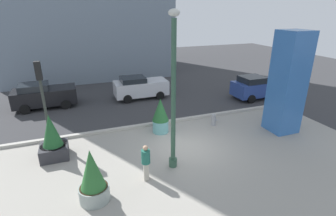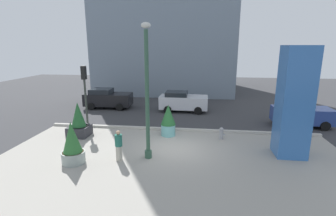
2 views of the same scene
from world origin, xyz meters
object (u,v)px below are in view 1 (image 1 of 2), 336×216
Objects in this scene: lamp_post at (173,98)px; car_curb_west at (44,95)px; fire_hydrant at (214,120)px; potted_plant_by_pillar at (93,178)px; potted_plant_near_right at (160,116)px; traffic_light_corner at (42,89)px; car_passing_lane at (140,87)px; pedestrian_crossing at (146,161)px; potted_plant_curbside at (52,140)px; art_pillar_blue at (288,83)px; car_far_lane at (257,87)px.

car_curb_west is at bearing 120.05° from lamp_post.
fire_hydrant is 0.18× the size of car_curb_west.
potted_plant_by_pillar is 1.05× the size of potted_plant_near_right.
fire_hydrant is (3.89, 3.21, -2.86)m from lamp_post.
traffic_light_corner is (-5.26, 4.47, -0.34)m from lamp_post.
car_curb_west is at bearing 133.95° from potted_plant_near_right.
car_passing_lane is at bearing 85.79° from potted_plant_near_right.
potted_plant_by_pillar is at bearing -165.45° from pedestrian_crossing.
potted_plant_curbside is 2.92× the size of fire_hydrant.
lamp_post is at bearing -96.15° from car_passing_lane.
potted_plant_near_right is at bearing 80.32° from lamp_post.
potted_plant_near_right is at bearing 162.24° from art_pillar_blue.
car_curb_west is 15.89m from car_far_lane.
lamp_post is at bearing -27.99° from potted_plant_curbside.
lamp_post is 8.83× the size of fire_hydrant.
car_far_lane is at bearing 32.84° from pedestrian_crossing.
potted_plant_by_pillar is 6.11m from traffic_light_corner.
lamp_post is 1.57× the size of car_curb_west.
potted_plant_near_right is (4.08, 4.49, 0.07)m from potted_plant_by_pillar.
potted_plant_by_pillar is 11.76m from car_passing_lane.
traffic_light_corner reaches higher than potted_plant_by_pillar.
potted_plant_by_pillar reaches higher than pedestrian_crossing.
potted_plant_by_pillar is at bearing -78.04° from car_curb_west.
lamp_post is 1.55× the size of traffic_light_corner.
lamp_post is 4.20× the size of pedestrian_crossing.
potted_plant_curbside is (-12.20, 1.33, -1.88)m from art_pillar_blue.
lamp_post is 3.28× the size of potted_plant_near_right.
lamp_post reaches higher than potted_plant_by_pillar.
potted_plant_curbside is at bearing 138.93° from pedestrian_crossing.
lamp_post is 6.09m from potted_plant_curbside.
fire_hydrant is at bearing -66.73° from car_passing_lane.
potted_plant_by_pillar is at bearing -150.03° from fire_hydrant.
car_curb_west is 1.07× the size of car_far_lane.
car_passing_lane is at bearing 76.73° from pedestrian_crossing.
pedestrian_crossing is at bearing -41.07° from potted_plant_curbside.
potted_plant_by_pillar is at bearing -68.09° from potted_plant_curbside.
potted_plant_by_pillar reaches higher than fire_hydrant.
pedestrian_crossing is (-8.59, -1.82, -1.93)m from art_pillar_blue.
car_far_lane is (2.41, 5.29, -1.92)m from art_pillar_blue.
potted_plant_near_right is 5.62m from potted_plant_curbside.
lamp_post is 10.13m from car_passing_lane.
potted_plant_near_right is 1.28× the size of pedestrian_crossing.
car_passing_lane is 0.98× the size of car_curb_west.
lamp_post reaches higher than potted_plant_near_right.
art_pillar_blue is 3.56× the size of pedestrian_crossing.
potted_plant_by_pillar is 15.19m from car_far_lane.
potted_plant_by_pillar is 11.43m from car_curb_west.
car_passing_lane is (-2.83, 6.59, 0.50)m from fire_hydrant.
potted_plant_curbside reaches higher than potted_plant_near_right.
car_far_lane is at bearing 65.46° from art_pillar_blue.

